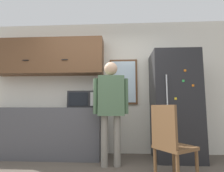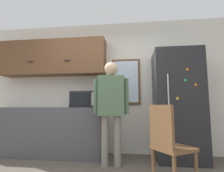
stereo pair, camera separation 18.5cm
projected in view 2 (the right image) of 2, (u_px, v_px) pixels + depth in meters
The scene contains 8 objects.
back_wall at pixel (106, 86), 3.66m from camera, with size 6.00×0.06×2.70m.
counter at pixel (47, 131), 3.36m from camera, with size 2.21×0.60×0.90m.
upper_cabinets at pixel (53, 58), 3.66m from camera, with size 2.21×0.37×0.73m.
microwave at pixel (85, 100), 3.32m from camera, with size 0.49×0.43×0.30m.
person at pixel (111, 101), 2.82m from camera, with size 0.57×0.26×1.65m.
refrigerator at pixel (178, 104), 3.09m from camera, with size 0.80×0.69×1.92m.
chair at pixel (168, 141), 2.10m from camera, with size 0.57×0.57×0.94m.
window at pixel (126, 82), 3.58m from camera, with size 0.57×0.05×0.93m.
Camera 2 is at (0.57, -1.76, 0.92)m, focal length 28.00 mm.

